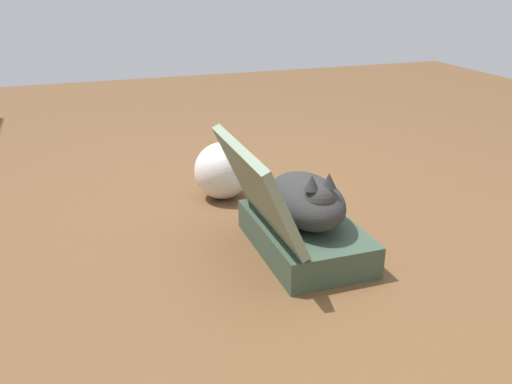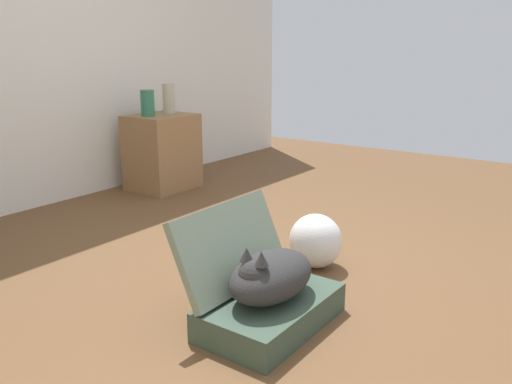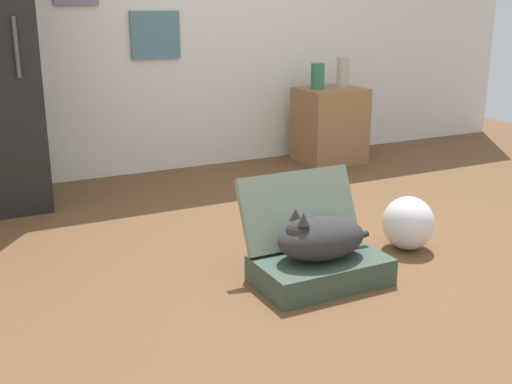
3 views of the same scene
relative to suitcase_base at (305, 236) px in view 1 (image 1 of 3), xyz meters
name	(u,v)px [view 1 (image 1 of 3)]	position (x,y,z in m)	size (l,w,h in m)	color
ground_plane	(246,227)	(0.28, 0.16, -0.06)	(7.68, 7.68, 0.00)	brown
suitcase_base	(305,236)	(0.00, 0.00, 0.00)	(0.62, 0.38, 0.13)	#384C3D
suitcase_lid	(257,187)	(0.00, 0.21, 0.24)	(0.62, 0.38, 0.04)	gray
cat	(307,200)	(-0.01, 0.00, 0.17)	(0.52, 0.28, 0.25)	#2D2D2D
plastic_bag_white	(222,171)	(0.66, 0.17, 0.08)	(0.27, 0.28, 0.29)	white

